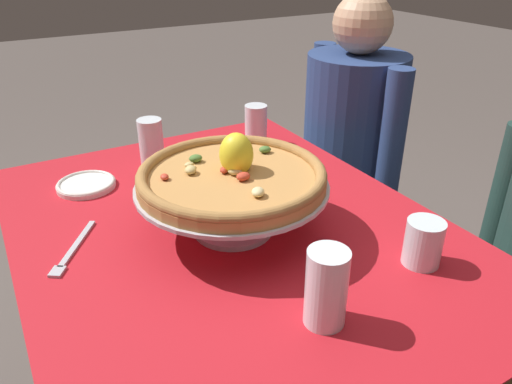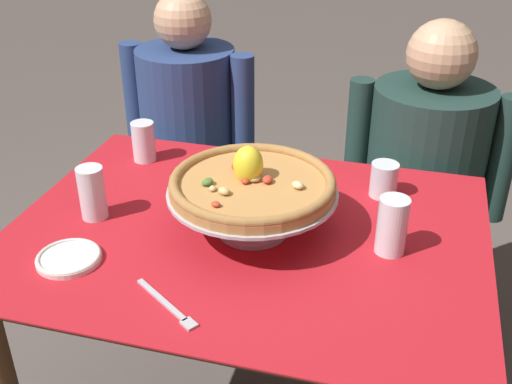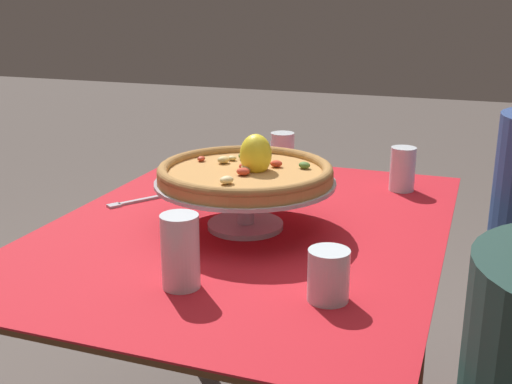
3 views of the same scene
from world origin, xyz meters
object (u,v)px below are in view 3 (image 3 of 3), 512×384
object	(u,v)px
pizza	(248,171)
dinner_fork	(140,200)
water_glass_back_right	(328,279)
side_plate	(216,174)
pizza_stand	(247,193)
water_glass_side_left	(282,159)
water_glass_back_left	(402,171)
water_glass_side_right	(182,257)

from	to	relation	value
pizza	dinner_fork	world-z (taller)	pizza
water_glass_back_right	dinner_fork	bearing A→B (deg)	-122.73
side_plate	dinner_fork	distance (m)	0.29
pizza_stand	water_glass_back_right	xyz separation A→B (m)	(0.29, 0.26, -0.04)
water_glass_side_left	side_plate	size ratio (longest dim) A/B	0.94
water_glass_back_left	side_plate	xyz separation A→B (m)	(0.05, -0.53, -0.04)
water_glass_side_left	water_glass_side_right	xyz separation A→B (m)	(0.73, 0.04, -0.00)
water_glass_side_left	pizza	bearing A→B (deg)	6.51
water_glass_back_left	pizza_stand	bearing A→B (deg)	-34.84
dinner_fork	pizza	bearing A→B (deg)	75.29
pizza	water_glass_side_left	world-z (taller)	pizza
pizza	water_glass_side_left	distance (m)	0.41
water_glass_back_right	water_glass_side_right	xyz separation A→B (m)	(0.04, -0.26, 0.02)
pizza_stand	water_glass_back_left	size ratio (longest dim) A/B	3.42
water_glass_side_right	dinner_fork	world-z (taller)	water_glass_side_right
pizza	water_glass_side_left	bearing A→B (deg)	-173.49
dinner_fork	water_glass_side_left	bearing A→B (deg)	138.16
water_glass_side_right	side_plate	xyz separation A→B (m)	(-0.69, -0.23, -0.05)
water_glass_side_right	water_glass_back_left	xyz separation A→B (m)	(-0.74, 0.29, -0.01)
side_plate	water_glass_back_left	bearing A→B (deg)	95.43
pizza	water_glass_side_right	size ratio (longest dim) A/B	2.83
water_glass_back_right	side_plate	size ratio (longest dim) A/B	0.64
pizza	water_glass_back_left	size ratio (longest dim) A/B	3.30
water_glass_side_left	dinner_fork	distance (m)	0.43
dinner_fork	water_glass_back_left	bearing A→B (deg)	118.07
pizza	dinner_fork	xyz separation A→B (m)	(-0.09, -0.33, -0.13)
side_plate	dinner_fork	xyz separation A→B (m)	(0.28, -0.09, -0.01)
pizza	water_glass_back_left	world-z (taller)	pizza
water_glass_back_right	water_glass_back_left	world-z (taller)	water_glass_back_left
water_glass_back_left	dinner_fork	bearing A→B (deg)	-61.93
side_plate	dinner_fork	size ratio (longest dim) A/B	0.83
water_glass_side_left	water_glass_back_right	bearing A→B (deg)	23.68
pizza	water_glass_side_left	xyz separation A→B (m)	(-0.40, -0.05, -0.07)
water_glass_side_right	pizza_stand	bearing A→B (deg)	179.64
water_glass_side_left	side_plate	world-z (taller)	water_glass_side_left
pizza_stand	water_glass_back_left	world-z (taller)	water_glass_back_left
water_glass_back_right	dinner_fork	world-z (taller)	water_glass_back_right
pizza_stand	water_glass_side_right	xyz separation A→B (m)	(0.33, -0.00, -0.02)
water_glass_back_right	pizza	bearing A→B (deg)	-138.42
water_glass_side_left	water_glass_back_left	xyz separation A→B (m)	(-0.01, 0.33, -0.01)
pizza	water_glass_back_right	size ratio (longest dim) A/B	4.21
water_glass_side_left	water_glass_back_right	world-z (taller)	water_glass_side_left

